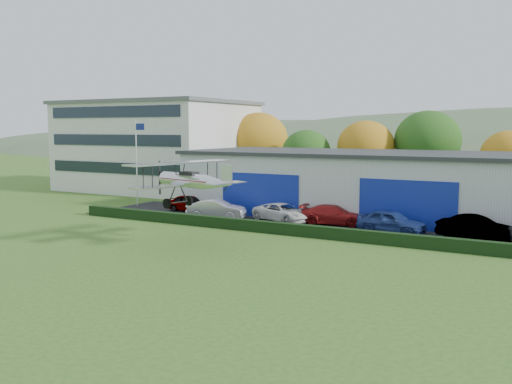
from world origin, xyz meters
The scene contains 15 objects.
ground centered at (0.00, 0.00, 0.00)m, with size 300.00×300.00×0.00m, color #2F621F.
apron centered at (3.00, 21.00, 0.03)m, with size 48.00×9.00×0.05m, color black.
hedge centered at (3.00, 16.20, 0.40)m, with size 46.00×0.60×0.80m, color black.
hangar centered at (5.00, 27.98, 2.66)m, with size 40.60×12.60×5.30m.
office_block centered at (-28.00, 35.00, 5.21)m, with size 20.60×15.60×10.40m.
flagpole centered at (-19.88, 22.00, 4.78)m, with size 1.05×0.10×8.00m.
tree_belt centered at (0.85, 40.62, 5.61)m, with size 75.70×13.22×10.12m.
distant_hills centered at (-4.38, 140.00, -13.05)m, with size 430.00×196.00×56.00m.
car_0 centered at (-13.72, 21.58, 0.77)m, with size 1.70×4.22×1.44m, color gray.
car_1 centered at (-9.50, 19.36, 0.82)m, with size 1.64×4.70×1.55m, color silver.
car_2 centered at (-4.33, 20.87, 0.74)m, with size 2.30×5.00×1.39m, color silver.
car_3 centered at (-0.30, 21.37, 0.78)m, with size 2.04×5.01×1.45m, color maroon.
car_4 centered at (4.46, 20.00, 0.85)m, with size 1.90×4.72×1.61m, color navy.
car_5 centered at (9.94, 20.21, 0.85)m, with size 1.69×4.86×1.60m, color gray.
biplane centered at (-5.39, 10.12, 4.15)m, with size 6.78×7.71×2.87m.
Camera 1 is at (14.90, -17.99, 7.26)m, focal length 39.45 mm.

